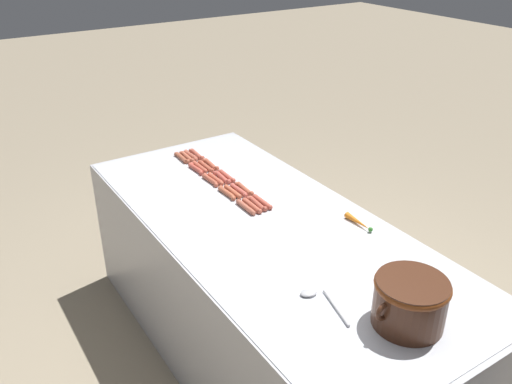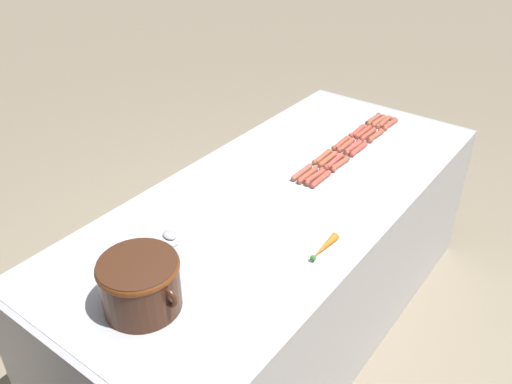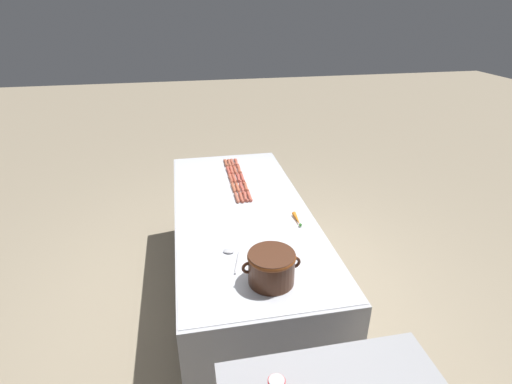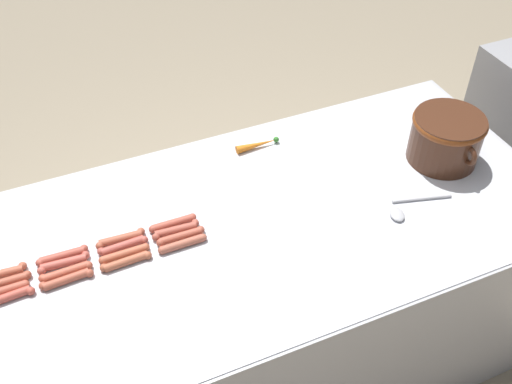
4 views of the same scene
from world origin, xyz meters
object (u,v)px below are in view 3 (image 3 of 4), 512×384
hot_dog_4 (249,196)px  hot_dog_13 (238,187)px  hot_dog_5 (232,162)px  hot_dog_8 (242,187)px  hot_dog_12 (234,178)px  hot_dog_15 (226,163)px  hot_dog_0 (236,162)px  hot_dog_1 (239,169)px  serving_spoon (231,255)px  hot_dog_3 (246,187)px  hot_dog_9 (245,197)px  hot_dog_17 (231,178)px  hot_dog_2 (242,178)px  hot_dog_10 (229,163)px  carrot (297,219)px  hot_dog_6 (235,170)px  hot_dog_14 (241,197)px  hot_dog_11 (231,170)px  hot_dog_7 (239,178)px  hot_dog_18 (233,187)px  hot_dog_19 (237,197)px  bean_pot (271,266)px  hot_dog_16 (228,171)px

hot_dog_4 → hot_dog_13: 0.20m
hot_dog_5 → hot_dog_8: size_ratio=1.00×
hot_dog_12 → hot_dog_15: bearing=-85.4°
hot_dog_0 → hot_dog_1: size_ratio=1.00×
hot_dog_13 → serving_spoon: hot_dog_13 is taller
hot_dog_3 → hot_dog_8: 0.03m
hot_dog_9 → hot_dog_17: (0.07, -0.38, 0.00)m
hot_dog_2 → hot_dog_10: same height
hot_dog_10 → carrot: bearing=106.1°
hot_dog_2 → hot_dog_12: bearing=-1.1°
hot_dog_6 → hot_dog_12: same height
hot_dog_4 → hot_dog_5: (0.04, -0.76, 0.00)m
hot_dog_0 → hot_dog_17: bearing=74.3°
hot_dog_3 → hot_dog_14: same height
hot_dog_9 → hot_dog_15: same height
hot_dog_1 → hot_dog_11: same height
hot_dog_0 → hot_dog_3: same height
hot_dog_14 → hot_dog_7: bearing=-95.7°
hot_dog_0 → hot_dog_1: bearing=90.1°
hot_dog_13 → hot_dog_18: same height
hot_dog_17 → carrot: (-0.38, 0.82, 0.00)m
hot_dog_6 → hot_dog_18: bearing=79.7°
hot_dog_15 → hot_dog_19: size_ratio=1.00×
hot_dog_5 → hot_dog_12: 0.38m
bean_pot → hot_dog_6: bearing=-90.9°
hot_dog_3 → hot_dog_6: bearing=-84.4°
hot_dog_0 → hot_dog_6: bearing=78.5°
hot_dog_1 → carrot: (-0.27, 1.01, 0.00)m
hot_dog_5 → hot_dog_10: 0.03m
hot_dog_8 → bean_pot: bean_pot is taller
hot_dog_8 → hot_dog_12: size_ratio=1.00×
hot_dog_6 → hot_dog_14: bearing=86.8°
hot_dog_14 → hot_dog_9: bearing=-169.2°
hot_dog_13 → hot_dog_8: bearing=173.0°
hot_dog_15 → hot_dog_4: bearing=97.6°
hot_dog_1 → hot_dog_19: bearing=79.5°
hot_dog_12 → hot_dog_3: bearing=110.2°
hot_dog_8 → serving_spoon: 0.98m
hot_dog_10 → serving_spoon: bearing=83.0°
bean_pot → serving_spoon: size_ratio=1.28×
hot_dog_1 → bean_pot: bearing=87.8°
hot_dog_13 → hot_dog_14: size_ratio=1.00×
hot_dog_12 → hot_dog_13: same height
hot_dog_6 → hot_dog_14: size_ratio=1.00×
hot_dog_9 → hot_dog_16: same height
hot_dog_2 → hot_dog_8: size_ratio=1.00×
hot_dog_15 → hot_dog_0: bearing=178.7°
hot_dog_9 → hot_dog_12: (0.04, -0.38, 0.00)m
hot_dog_0 → hot_dog_16: bearing=61.9°
hot_dog_4 → hot_dog_12: same height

